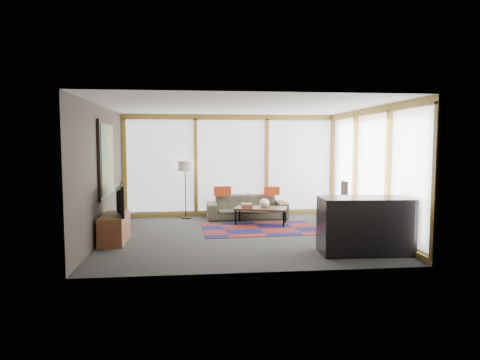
{
  "coord_description": "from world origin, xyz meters",
  "views": [
    {
      "loc": [
        -0.98,
        -8.51,
        1.88
      ],
      "look_at": [
        0.0,
        0.4,
        1.1
      ],
      "focal_mm": 32.0,
      "sensor_mm": 36.0,
      "label": 1
    }
  ],
  "objects": [
    {
      "name": "pillow_right",
      "position": [
        0.96,
        1.92,
        0.69
      ],
      "size": [
        0.39,
        0.12,
        0.21
      ],
      "primitive_type": "cube",
      "rotation": [
        0.0,
        0.0,
        -0.01
      ],
      "color": "#BC3313",
      "rests_on": "sofa"
    },
    {
      "name": "television",
      "position": [
        -2.42,
        -0.36,
        0.82
      ],
      "size": [
        0.31,
        1.01,
        0.58
      ],
      "primitive_type": "imported",
      "rotation": [
        0.0,
        0.0,
        1.75
      ],
      "color": "black",
      "rests_on": "tv_console"
    },
    {
      "name": "ground",
      "position": [
        0.0,
        0.0,
        0.0
      ],
      "size": [
        5.5,
        5.5,
        0.0
      ],
      "primitive_type": "plane",
      "color": "#2E2E2C",
      "rests_on": "ground"
    },
    {
      "name": "tv_console",
      "position": [
        -2.47,
        -0.33,
        0.27
      ],
      "size": [
        0.44,
        1.06,
        0.53
      ],
      "primitive_type": "cube",
      "color": "brown",
      "rests_on": "ground"
    },
    {
      "name": "vase",
      "position": [
        0.65,
        1.17,
        0.49
      ],
      "size": [
        0.26,
        0.26,
        0.2
      ],
      "primitive_type": "ellipsoid",
      "rotation": [
        0.0,
        0.0,
        0.09
      ],
      "color": "silver",
      "rests_on": "coffee_table"
    },
    {
      "name": "coffee_table",
      "position": [
        0.56,
        1.14,
        0.2
      ],
      "size": [
        1.29,
        0.9,
        0.39
      ],
      "primitive_type": null,
      "rotation": [
        0.0,
        0.0,
        -0.29
      ],
      "color": "#352616",
      "rests_on": "ground"
    },
    {
      "name": "book_stack",
      "position": [
        0.24,
        1.14,
        0.44
      ],
      "size": [
        0.24,
        0.3,
        0.1
      ],
      "primitive_type": "cube",
      "rotation": [
        0.0,
        0.0,
        -0.01
      ],
      "color": "brown",
      "rests_on": "coffee_table"
    },
    {
      "name": "shelf_picture",
      "position": [
        2.55,
        1.14,
        0.79
      ],
      "size": [
        0.07,
        0.29,
        0.38
      ],
      "primitive_type": "cube",
      "rotation": [
        0.0,
        0.0,
        0.13
      ],
      "color": "black",
      "rests_on": "bookshelf"
    },
    {
      "name": "floor_lamp",
      "position": [
        -1.17,
        2.12,
        0.72
      ],
      "size": [
        0.36,
        0.36,
        1.44
      ],
      "primitive_type": null,
      "color": "#2D2318",
      "rests_on": "ground"
    },
    {
      "name": "room_envelope",
      "position": [
        0.49,
        0.56,
        1.54
      ],
      "size": [
        5.52,
        5.02,
        2.62
      ],
      "color": "#3E362F",
      "rests_on": "ground"
    },
    {
      "name": "sofa",
      "position": [
        0.34,
        1.95,
        0.29
      ],
      "size": [
        2.0,
        0.83,
        0.58
      ],
      "primitive_type": "imported",
      "rotation": [
        0.0,
        0.0,
        0.03
      ],
      "color": "#404130",
      "rests_on": "ground"
    },
    {
      "name": "bowl_b",
      "position": [
        2.4,
        0.12,
        0.64
      ],
      "size": [
        0.2,
        0.2,
        0.08
      ],
      "primitive_type": "ellipsoid",
      "rotation": [
        0.0,
        0.0,
        -0.25
      ],
      "color": "black",
      "rests_on": "bookshelf"
    },
    {
      "name": "bowl_a",
      "position": [
        2.39,
        -0.23,
        0.65
      ],
      "size": [
        0.25,
        0.25,
        0.1
      ],
      "primitive_type": "ellipsoid",
      "rotation": [
        0.0,
        0.0,
        0.21
      ],
      "color": "black",
      "rests_on": "bookshelf"
    },
    {
      "name": "pillow_left",
      "position": [
        -0.27,
        1.96,
        0.7
      ],
      "size": [
        0.43,
        0.17,
        0.23
      ],
      "primitive_type": "cube",
      "rotation": [
        0.0,
        0.0,
        0.11
      ],
      "color": "#BC3313",
      "rests_on": "sofa"
    },
    {
      "name": "bar_counter",
      "position": [
        1.92,
        -1.61,
        0.48
      ],
      "size": [
        1.56,
        0.8,
        0.96
      ],
      "primitive_type": "cube",
      "rotation": [
        0.0,
        0.0,
        -0.06
      ],
      "color": "black",
      "rests_on": "ground"
    },
    {
      "name": "rug",
      "position": [
        0.45,
        0.6,
        0.01
      ],
      "size": [
        2.56,
        1.71,
        0.01
      ],
      "primitive_type": "cube",
      "rotation": [
        0.0,
        0.0,
        0.04
      ],
      "color": "maroon",
      "rests_on": "ground"
    },
    {
      "name": "bookshelf",
      "position": [
        2.43,
        0.35,
        0.3
      ],
      "size": [
        0.43,
        2.39,
        0.6
      ],
      "primitive_type": null,
      "color": "#352616",
      "rests_on": "ground"
    }
  ]
}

